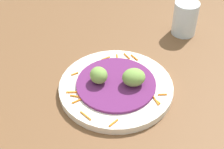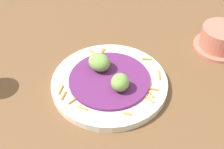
{
  "view_description": "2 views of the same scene",
  "coord_description": "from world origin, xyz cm",
  "px_view_note": "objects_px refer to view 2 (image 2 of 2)",
  "views": [
    {
      "loc": [
        -31.06,
        -56.07,
        59.69
      ],
      "look_at": [
        -1.69,
        -2.69,
        6.21
      ],
      "focal_mm": 53.97,
      "sensor_mm": 36.0,
      "label": 1
    },
    {
      "loc": [
        -19.56,
        44.65,
        55.42
      ],
      "look_at": [
        -2.13,
        -3.86,
        6.3
      ],
      "focal_mm": 49.24,
      "sensor_mm": 36.0,
      "label": 2
    }
  ],
  "objects_px": {
    "main_plate": "(109,83)",
    "guac_scoop_center": "(99,62)",
    "guac_scoop_left": "(120,82)",
    "terracotta_bowl": "(220,39)"
  },
  "relations": [
    {
      "from": "main_plate",
      "to": "terracotta_bowl",
      "type": "xyz_separation_m",
      "value": [
        -0.23,
        -0.24,
        0.02
      ]
    },
    {
      "from": "guac_scoop_left",
      "to": "guac_scoop_center",
      "type": "distance_m",
      "value": 0.08
    },
    {
      "from": "guac_scoop_left",
      "to": "guac_scoop_center",
      "type": "bearing_deg",
      "value": -34.43
    },
    {
      "from": "guac_scoop_left",
      "to": "terracotta_bowl",
      "type": "bearing_deg",
      "value": -126.72
    },
    {
      "from": "main_plate",
      "to": "terracotta_bowl",
      "type": "distance_m",
      "value": 0.34
    },
    {
      "from": "guac_scoop_center",
      "to": "terracotta_bowl",
      "type": "distance_m",
      "value": 0.35
    },
    {
      "from": "main_plate",
      "to": "guac_scoop_center",
      "type": "distance_m",
      "value": 0.06
    },
    {
      "from": "guac_scoop_center",
      "to": "main_plate",
      "type": "bearing_deg",
      "value": 145.57
    },
    {
      "from": "guac_scoop_left",
      "to": "guac_scoop_center",
      "type": "xyz_separation_m",
      "value": [
        0.07,
        -0.05,
        0.0
      ]
    },
    {
      "from": "main_plate",
      "to": "guac_scoop_center",
      "type": "xyz_separation_m",
      "value": [
        0.03,
        -0.02,
        0.04
      ]
    }
  ]
}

